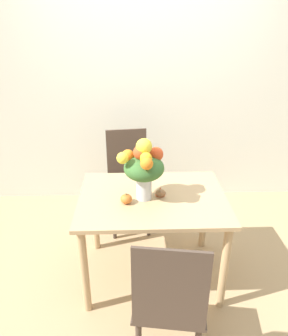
# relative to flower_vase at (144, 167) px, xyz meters

# --- Properties ---
(ground_plane) EXTENTS (12.00, 12.00, 0.00)m
(ground_plane) POSITION_rel_flower_vase_xyz_m (0.07, 0.02, -1.02)
(ground_plane) COLOR tan
(wall_back) EXTENTS (8.00, 0.06, 2.70)m
(wall_back) POSITION_rel_flower_vase_xyz_m (0.07, 1.40, 0.33)
(wall_back) COLOR silver
(wall_back) RESTS_ON ground_plane
(dining_table) EXTENTS (1.12, 0.84, 0.76)m
(dining_table) POSITION_rel_flower_vase_xyz_m (0.07, 0.02, -0.38)
(dining_table) COLOR tan
(dining_table) RESTS_ON ground_plane
(flower_vase) EXTENTS (0.34, 0.33, 0.48)m
(flower_vase) POSITION_rel_flower_vase_xyz_m (0.00, 0.00, 0.00)
(flower_vase) COLOR silver
(flower_vase) RESTS_ON dining_table
(pumpkin) EXTENTS (0.09, 0.09, 0.08)m
(pumpkin) POSITION_rel_flower_vase_xyz_m (-0.13, -0.06, -0.22)
(pumpkin) COLOR orange
(pumpkin) RESTS_ON dining_table
(turkey_figurine) EXTENTS (0.08, 0.11, 0.06)m
(turkey_figurine) POSITION_rel_flower_vase_xyz_m (0.13, 0.04, -0.23)
(turkey_figurine) COLOR #936642
(turkey_figurine) RESTS_ON dining_table
(dining_chair_near_window) EXTENTS (0.47, 0.47, 1.00)m
(dining_chair_near_window) POSITION_rel_flower_vase_xyz_m (-0.13, 0.78, -0.50)
(dining_chair_near_window) COLOR #47382D
(dining_chair_near_window) RESTS_ON ground_plane
(dining_chair_far_side) EXTENTS (0.48, 0.48, 1.00)m
(dining_chair_far_side) POSITION_rel_flower_vase_xyz_m (0.12, -0.77, -0.50)
(dining_chair_far_side) COLOR #47382D
(dining_chair_far_side) RESTS_ON ground_plane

